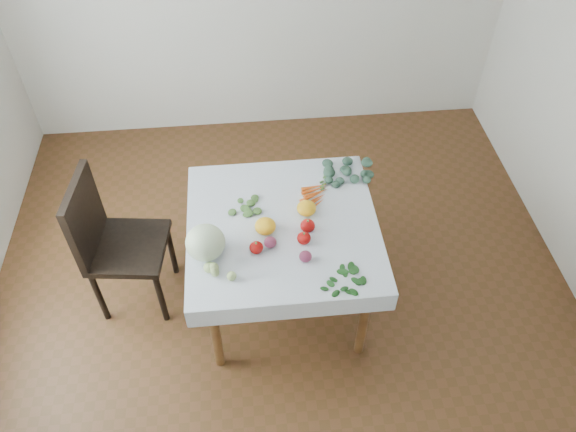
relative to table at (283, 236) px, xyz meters
name	(u,v)px	position (x,y,z in m)	size (l,w,h in m)	color
ground	(283,298)	(0.00, 0.00, -0.65)	(4.00, 4.00, 0.00)	#55321B
table	(283,236)	(0.00, 0.00, 0.00)	(1.00, 1.00, 0.75)	brown
tablecloth	(283,225)	(0.00, 0.00, 0.10)	(1.12, 1.12, 0.01)	white
chair	(110,238)	(-1.06, 0.15, -0.07)	(0.52, 0.52, 1.02)	black
cabbage	(205,243)	(-0.44, -0.18, 0.20)	(0.22, 0.22, 0.20)	#B6C4A4
tomato_a	(268,225)	(-0.09, -0.03, 0.14)	(0.08, 0.08, 0.07)	#B00D0B
tomato_b	(308,226)	(0.14, -0.06, 0.14)	(0.09, 0.09, 0.08)	#B00D0B
tomato_c	(256,248)	(-0.17, -0.19, 0.14)	(0.08, 0.08, 0.07)	#B00D0B
tomato_d	(304,238)	(0.11, -0.15, 0.14)	(0.08, 0.08, 0.07)	#B00D0B
heirloom_back	(306,208)	(0.15, 0.08, 0.14)	(0.12, 0.12, 0.08)	yellow
heirloom_front	(265,226)	(-0.10, -0.04, 0.15)	(0.12, 0.12, 0.09)	yellow
onion_a	(270,242)	(-0.09, -0.16, 0.13)	(0.07, 0.07, 0.06)	#5D1A3D
onion_b	(306,256)	(0.10, -0.28, 0.13)	(0.07, 0.07, 0.06)	#5D1A3D
tomatillo_cluster	(224,272)	(-0.35, -0.33, 0.13)	(0.11, 0.14, 0.05)	#98AF65
carrot_bunch	(314,196)	(0.22, 0.20, 0.12)	(0.17, 0.26, 0.03)	orange
kale_bunch	(349,173)	(0.46, 0.38, 0.12)	(0.29, 0.26, 0.04)	#375A46
basil_bunch	(343,281)	(0.29, -0.45, 0.11)	(0.23, 0.20, 0.01)	#174816
dill_bunch	(244,208)	(-0.22, 0.14, 0.11)	(0.20, 0.16, 0.02)	#4B7C38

